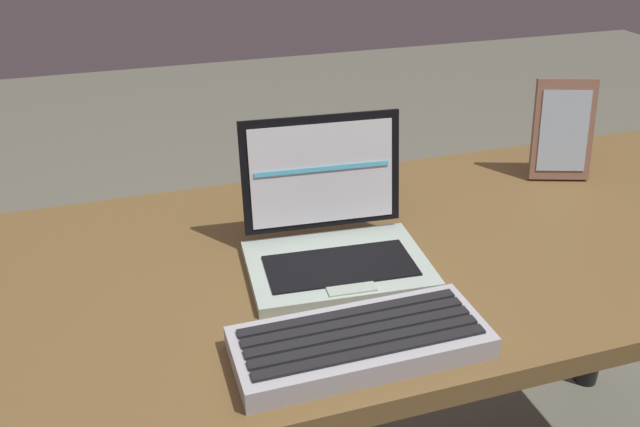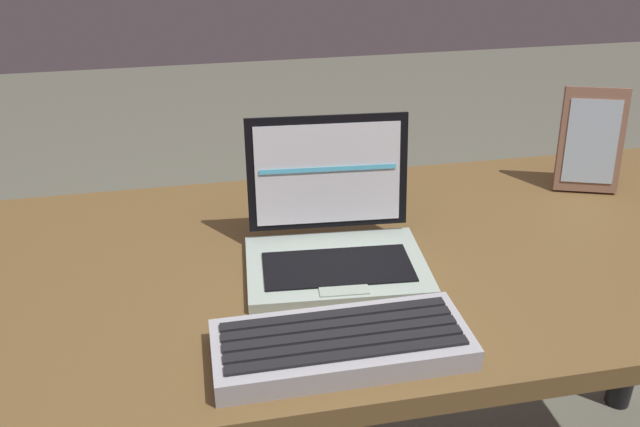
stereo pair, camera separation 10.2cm
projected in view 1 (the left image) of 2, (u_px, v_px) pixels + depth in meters
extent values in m
cube|color=brown|center=(383.00, 258.00, 1.11)|extent=(1.64, 0.66, 0.03)
cylinder|color=black|center=(609.00, 278.00, 1.71)|extent=(0.06, 0.06, 0.69)
cube|color=#AEC3B5|center=(338.00, 266.00, 1.04)|extent=(0.29, 0.22, 0.02)
cube|color=black|center=(340.00, 266.00, 1.03)|extent=(0.24, 0.12, 0.00)
cube|color=#A8BAA7|center=(351.00, 288.00, 0.97)|extent=(0.07, 0.04, 0.00)
cube|color=black|center=(322.00, 172.00, 1.08)|extent=(0.27, 0.06, 0.19)
cube|color=white|center=(322.00, 174.00, 1.08)|extent=(0.24, 0.05, 0.16)
cube|color=#59CCF2|center=(323.00, 169.00, 1.07)|extent=(0.22, 0.02, 0.01)
cube|color=#B4B5BC|center=(360.00, 343.00, 0.86)|extent=(0.33, 0.14, 0.03)
cube|color=black|center=(373.00, 352.00, 0.82)|extent=(0.31, 0.02, 0.00)
cube|color=black|center=(367.00, 341.00, 0.84)|extent=(0.31, 0.02, 0.00)
cube|color=black|center=(361.00, 332.00, 0.86)|extent=(0.31, 0.02, 0.00)
cube|color=black|center=(355.00, 322.00, 0.87)|extent=(0.31, 0.02, 0.00)
cube|color=black|center=(350.00, 313.00, 0.89)|extent=(0.31, 0.02, 0.00)
cube|color=#8D644D|center=(563.00, 130.00, 1.32)|extent=(0.13, 0.09, 0.20)
cube|color=#ADC4D5|center=(564.00, 131.00, 1.31)|extent=(0.10, 0.06, 0.16)
cube|color=#8D644D|center=(552.00, 164.00, 1.39)|extent=(0.02, 0.02, 0.03)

